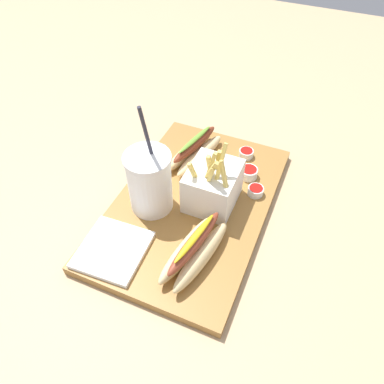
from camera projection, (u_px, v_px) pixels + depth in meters
name	position (u px, v px, depth m)	size (l,w,h in m)	color
ground_plane	(192.00, 211.00, 0.79)	(2.40, 2.40, 0.02)	tan
food_tray	(192.00, 205.00, 0.78)	(0.47, 0.30, 0.02)	olive
soda_cup	(150.00, 182.00, 0.72)	(0.09, 0.09, 0.23)	white
fries_basket	(213.00, 186.00, 0.74)	(0.11, 0.09, 0.15)	white
hot_dog_1	(194.00, 250.00, 0.66)	(0.18, 0.09, 0.07)	#E5C689
hot_dog_2	(195.00, 150.00, 0.85)	(0.17, 0.09, 0.06)	#E5C689
ketchup_cup_1	(256.00, 190.00, 0.78)	(0.03, 0.03, 0.02)	white
ketchup_cup_2	(249.00, 172.00, 0.81)	(0.04, 0.04, 0.02)	white
ketchup_cup_3	(246.00, 153.00, 0.86)	(0.03, 0.03, 0.02)	white
napkin_stack	(113.00, 250.00, 0.68)	(0.12, 0.12, 0.01)	white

